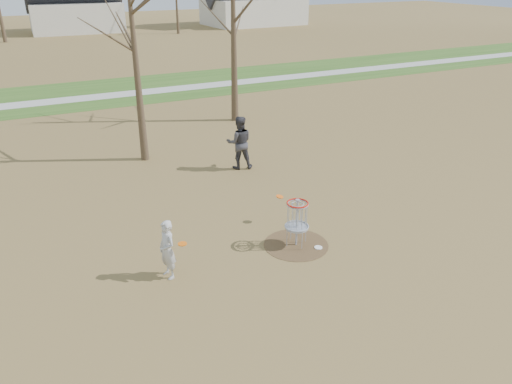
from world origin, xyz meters
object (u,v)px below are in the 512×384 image
(player_standing, at_px, (167,250))
(player_throwing, at_px, (239,143))
(disc_grounded, at_px, (318,247))
(disc_golf_basket, at_px, (297,215))

(player_standing, distance_m, player_throwing, 7.51)
(player_standing, bearing_deg, disc_grounded, 70.63)
(disc_grounded, bearing_deg, disc_golf_basket, 137.22)
(disc_golf_basket, bearing_deg, player_standing, 178.95)
(player_throwing, distance_m, disc_grounded, 6.50)
(player_standing, xyz_separation_m, player_throwing, (4.62, 5.91, 0.25))
(player_throwing, relative_size, disc_golf_basket, 1.50)
(player_throwing, bearing_deg, disc_grounded, 102.67)
(player_standing, relative_size, disc_golf_basket, 1.13)
(player_standing, bearing_deg, disc_golf_basket, 76.45)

